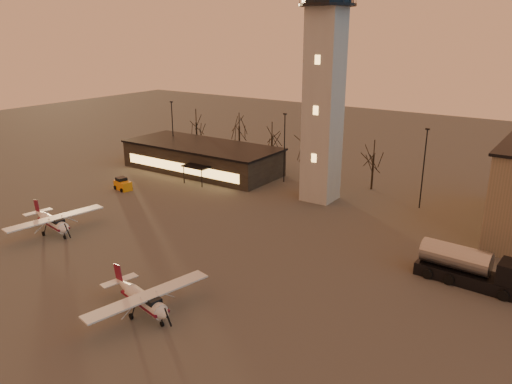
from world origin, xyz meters
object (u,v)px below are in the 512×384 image
terminal (202,157)px  cessna_rear (55,225)px  control_tower (325,73)px  service_cart (123,185)px  fuel_truck (469,270)px  cessna_front (147,304)px

terminal → cessna_rear: (3.63, -29.03, -1.15)m
control_tower → service_cart: control_tower is taller
fuel_truck → terminal: bearing=163.9°
cessna_rear → terminal: bearing=107.0°
terminal → control_tower: bearing=-5.1°
service_cart → terminal: bearing=91.0°
terminal → cessna_rear: terminal is taller
control_tower → service_cart: (-24.68, -11.99, -15.67)m
cessna_front → fuel_truck: size_ratio=1.17×
cessna_rear → fuel_truck: 42.25m
control_tower → terminal: (-21.99, 1.98, -14.17)m
control_tower → service_cart: size_ratio=11.13×
control_tower → fuel_truck: control_tower is taller
control_tower → cessna_front: 36.48m
control_tower → fuel_truck: 29.44m
terminal → service_cart: 14.30m
terminal → fuel_truck: bearing=-19.3°
cessna_rear → fuel_truck: size_ratio=1.18×
service_cart → cessna_front: bearing=-26.2°
control_tower → cessna_front: bearing=-86.3°
cessna_front → control_tower: bearing=106.0°
cessna_front → service_cart: size_ratio=3.61×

